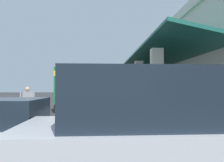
{
  "coord_description": "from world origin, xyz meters",
  "views": [
    {
      "loc": [
        23.32,
        3.73,
        1.7
      ],
      "look_at": [
        6.19,
        4.55,
        2.19
      ],
      "focal_mm": 36.94,
      "sensor_mm": 36.0,
      "label": 1
    }
  ],
  "objects_px": {
    "pedestrian": "(27,102)",
    "transit_bus": "(83,86)",
    "parked_suv_silver": "(179,133)",
    "potted_palm": "(124,96)"
  },
  "relations": [
    {
      "from": "transit_bus",
      "to": "pedestrian",
      "type": "relative_size",
      "value": 6.48
    },
    {
      "from": "transit_bus",
      "to": "parked_suv_silver",
      "type": "height_order",
      "value": "transit_bus"
    },
    {
      "from": "transit_bus",
      "to": "pedestrian",
      "type": "xyz_separation_m",
      "value": [
        9.51,
        -1.96,
        -0.87
      ]
    },
    {
      "from": "transit_bus",
      "to": "parked_suv_silver",
      "type": "bearing_deg",
      "value": 9.13
    },
    {
      "from": "pedestrian",
      "to": "transit_bus",
      "type": "bearing_deg",
      "value": 168.34
    },
    {
      "from": "parked_suv_silver",
      "to": "pedestrian",
      "type": "height_order",
      "value": "parked_suv_silver"
    },
    {
      "from": "pedestrian",
      "to": "parked_suv_silver",
      "type": "bearing_deg",
      "value": 30.74
    },
    {
      "from": "transit_bus",
      "to": "parked_suv_silver",
      "type": "distance_m",
      "value": 17.8
    },
    {
      "from": "transit_bus",
      "to": "pedestrian",
      "type": "bearing_deg",
      "value": -11.66
    },
    {
      "from": "pedestrian",
      "to": "potted_palm",
      "type": "bearing_deg",
      "value": 158.69
    }
  ]
}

